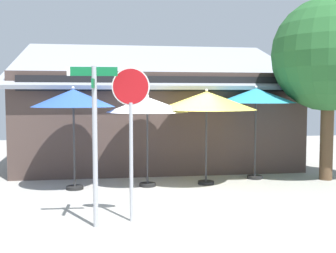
{
  "coord_description": "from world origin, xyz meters",
  "views": [
    {
      "loc": [
        -1.47,
        -9.29,
        2.37
      ],
      "look_at": [
        0.04,
        1.2,
        1.6
      ],
      "focal_mm": 43.59,
      "sensor_mm": 36.0,
      "label": 1
    }
  ],
  "objects_px": {
    "patio_umbrella_royal_blue_left": "(73,99)",
    "patio_umbrella_teal_far_right": "(256,96)",
    "stop_sign": "(131,117)",
    "patio_umbrella_mustard_right": "(206,101)",
    "patio_umbrella_ivory_center": "(147,105)",
    "street_sign_post": "(95,129)"
  },
  "relations": [
    {
      "from": "patio_umbrella_royal_blue_left",
      "to": "patio_umbrella_ivory_center",
      "type": "bearing_deg",
      "value": 2.8
    },
    {
      "from": "patio_umbrella_royal_blue_left",
      "to": "patio_umbrella_teal_far_right",
      "type": "relative_size",
      "value": 0.98
    },
    {
      "from": "patio_umbrella_royal_blue_left",
      "to": "patio_umbrella_ivory_center",
      "type": "relative_size",
      "value": 1.08
    },
    {
      "from": "patio_umbrella_royal_blue_left",
      "to": "patio_umbrella_ivory_center",
      "type": "distance_m",
      "value": 1.9
    },
    {
      "from": "patio_umbrella_royal_blue_left",
      "to": "patio_umbrella_teal_far_right",
      "type": "xyz_separation_m",
      "value": [
        5.07,
        0.66,
        0.07
      ]
    },
    {
      "from": "patio_umbrella_mustard_right",
      "to": "patio_umbrella_ivory_center",
      "type": "bearing_deg",
      "value": -178.74
    },
    {
      "from": "street_sign_post",
      "to": "patio_umbrella_teal_far_right",
      "type": "xyz_separation_m",
      "value": [
        4.43,
        3.82,
        0.6
      ]
    },
    {
      "from": "patio_umbrella_ivory_center",
      "to": "patio_umbrella_teal_far_right",
      "type": "distance_m",
      "value": 3.24
    },
    {
      "from": "patio_umbrella_ivory_center",
      "to": "patio_umbrella_mustard_right",
      "type": "height_order",
      "value": "patio_umbrella_mustard_right"
    },
    {
      "from": "street_sign_post",
      "to": "patio_umbrella_mustard_right",
      "type": "bearing_deg",
      "value": 49.07
    },
    {
      "from": "patio_umbrella_mustard_right",
      "to": "stop_sign",
      "type": "bearing_deg",
      "value": -125.73
    },
    {
      "from": "stop_sign",
      "to": "patio_umbrella_ivory_center",
      "type": "bearing_deg",
      "value": 78.95
    },
    {
      "from": "patio_umbrella_mustard_right",
      "to": "patio_umbrella_teal_far_right",
      "type": "distance_m",
      "value": 1.67
    },
    {
      "from": "stop_sign",
      "to": "street_sign_post",
      "type": "bearing_deg",
      "value": -159.36
    },
    {
      "from": "street_sign_post",
      "to": "patio_umbrella_ivory_center",
      "type": "height_order",
      "value": "street_sign_post"
    },
    {
      "from": "street_sign_post",
      "to": "patio_umbrella_teal_far_right",
      "type": "height_order",
      "value": "street_sign_post"
    },
    {
      "from": "stop_sign",
      "to": "patio_umbrella_teal_far_right",
      "type": "distance_m",
      "value": 5.2
    },
    {
      "from": "patio_umbrella_ivory_center",
      "to": "patio_umbrella_mustard_right",
      "type": "distance_m",
      "value": 1.6
    },
    {
      "from": "patio_umbrella_royal_blue_left",
      "to": "street_sign_post",
      "type": "bearing_deg",
      "value": -78.69
    },
    {
      "from": "stop_sign",
      "to": "patio_umbrella_royal_blue_left",
      "type": "xyz_separation_m",
      "value": [
        -1.3,
        2.91,
        0.32
      ]
    },
    {
      "from": "patio_umbrella_teal_far_right",
      "to": "patio_umbrella_mustard_right",
      "type": "bearing_deg",
      "value": -161.52
    },
    {
      "from": "stop_sign",
      "to": "patio_umbrella_mustard_right",
      "type": "bearing_deg",
      "value": 54.27
    }
  ]
}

